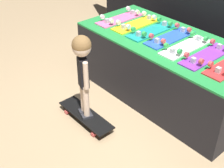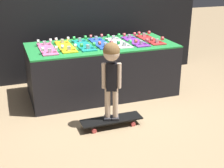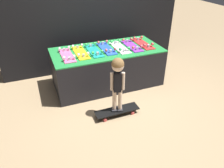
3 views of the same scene
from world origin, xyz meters
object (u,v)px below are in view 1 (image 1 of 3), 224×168
object	(u,v)px
skateboard_teal_on_rack	(152,30)
skateboard_on_floor	(86,115)
skateboard_white_on_rack	(186,46)
child	(83,62)
skateboard_yellow_on_rack	(136,23)
skateboard_pink_on_rack	(120,18)
skateboard_purple_on_rack	(206,55)
skateboard_blue_on_rack	(170,37)

from	to	relation	value
skateboard_teal_on_rack	skateboard_on_floor	size ratio (longest dim) A/B	0.90
skateboard_white_on_rack	child	xyz separation A→B (m)	(-0.45, -0.96, -0.02)
skateboard_white_on_rack	skateboard_teal_on_rack	bearing A→B (deg)	176.70
skateboard_yellow_on_rack	skateboard_teal_on_rack	distance (m)	0.25
skateboard_pink_on_rack	skateboard_on_floor	bearing A→B (deg)	-60.83
skateboard_purple_on_rack	skateboard_blue_on_rack	bearing A→B (deg)	174.05
skateboard_blue_on_rack	skateboard_on_floor	xyz separation A→B (m)	(-0.20, -1.01, -0.66)
skateboard_yellow_on_rack	skateboard_teal_on_rack	size ratio (longest dim) A/B	1.00
skateboard_purple_on_rack	child	bearing A→B (deg)	-125.97
skateboard_yellow_on_rack	skateboard_purple_on_rack	distance (m)	0.99
skateboard_blue_on_rack	skateboard_white_on_rack	distance (m)	0.25
skateboard_on_floor	child	bearing A→B (deg)	90.00
skateboard_pink_on_rack	skateboard_teal_on_rack	xyz separation A→B (m)	(0.49, 0.03, 0.00)
skateboard_pink_on_rack	skateboard_yellow_on_rack	distance (m)	0.25
skateboard_white_on_rack	skateboard_pink_on_rack	bearing A→B (deg)	179.95
skateboard_pink_on_rack	skateboard_purple_on_rack	distance (m)	1.23
skateboard_blue_on_rack	skateboard_on_floor	bearing A→B (deg)	-101.35
skateboard_pink_on_rack	skateboard_white_on_rack	xyz separation A→B (m)	(0.98, -0.00, 0.00)
skateboard_yellow_on_rack	skateboard_teal_on_rack	bearing A→B (deg)	-0.99
skateboard_yellow_on_rack	skateboard_pink_on_rack	bearing A→B (deg)	-172.64
skateboard_pink_on_rack	skateboard_blue_on_rack	distance (m)	0.74
skateboard_white_on_rack	child	bearing A→B (deg)	-115.05
skateboard_pink_on_rack	child	bearing A→B (deg)	-60.83
skateboard_yellow_on_rack	skateboard_purple_on_rack	bearing A→B (deg)	-2.04
skateboard_teal_on_rack	child	bearing A→B (deg)	-87.46
skateboard_on_floor	skateboard_white_on_rack	bearing A→B (deg)	64.95
skateboard_blue_on_rack	skateboard_on_floor	distance (m)	1.22
skateboard_teal_on_rack	skateboard_blue_on_rack	xyz separation A→B (m)	(0.25, 0.02, 0.00)
skateboard_on_floor	child	size ratio (longest dim) A/B	0.79
skateboard_yellow_on_rack	skateboard_blue_on_rack	size ratio (longest dim) A/B	1.00
skateboard_purple_on_rack	skateboard_pink_on_rack	bearing A→B (deg)	179.84
skateboard_purple_on_rack	skateboard_on_floor	xyz separation A→B (m)	(-0.69, -0.96, -0.66)
skateboard_pink_on_rack	skateboard_blue_on_rack	size ratio (longest dim) A/B	1.00
child	skateboard_pink_on_rack	bearing A→B (deg)	137.42
skateboard_yellow_on_rack	child	xyz separation A→B (m)	(0.29, -0.99, -0.02)
skateboard_white_on_rack	child	size ratio (longest dim) A/B	0.71
skateboard_blue_on_rack	skateboard_on_floor	size ratio (longest dim) A/B	0.90
skateboard_purple_on_rack	child	size ratio (longest dim) A/B	0.71
skateboard_yellow_on_rack	skateboard_white_on_rack	distance (m)	0.74
skateboard_yellow_on_rack	child	size ratio (longest dim) A/B	0.71
skateboard_teal_on_rack	skateboard_blue_on_rack	world-z (taller)	same
skateboard_pink_on_rack	skateboard_blue_on_rack	world-z (taller)	same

